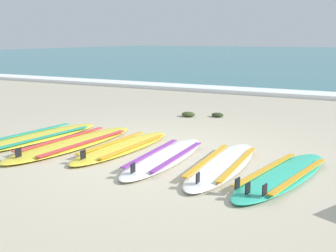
{
  "coord_description": "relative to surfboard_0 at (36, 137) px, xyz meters",
  "views": [
    {
      "loc": [
        2.5,
        -4.68,
        1.53
      ],
      "look_at": [
        -0.22,
        0.67,
        0.25
      ],
      "focal_mm": 44.08,
      "sensor_mm": 36.0,
      "label": 1
    }
  ],
  "objects": [
    {
      "name": "ground_plane",
      "position": [
        2.11,
        0.11,
        -0.04
      ],
      "size": [
        80.0,
        80.0,
        0.0
      ],
      "primitive_type": "plane",
      "color": "#B7AD93"
    },
    {
      "name": "surfboard_5",
      "position": [
        3.77,
        -0.09,
        0.0
      ],
      "size": [
        0.95,
        2.19,
        0.18
      ],
      "color": "#2DB793",
      "rests_on": "ground"
    },
    {
      "name": "wave_foam_strip",
      "position": [
        2.11,
        6.88,
        0.02
      ],
      "size": [
        80.0,
        0.97,
        0.11
      ],
      "primitive_type": "cube",
      "color": "white",
      "rests_on": "ground"
    },
    {
      "name": "seaweed_clump_by_the_boards",
      "position": [
        1.32,
        2.8,
        0.01
      ],
      "size": [
        0.28,
        0.22,
        0.1
      ],
      "primitive_type": "ellipsoid",
      "color": "#384723",
      "rests_on": "ground"
    },
    {
      "name": "surfboard_1",
      "position": [
        0.75,
        -0.01,
        -0.0
      ],
      "size": [
        0.81,
        2.53,
        0.18
      ],
      "color": "yellow",
      "rests_on": "ground"
    },
    {
      "name": "surfboard_2",
      "position": [
        1.51,
        0.14,
        0.0
      ],
      "size": [
        0.66,
        2.14,
        0.18
      ],
      "color": "yellow",
      "rests_on": "ground"
    },
    {
      "name": "surfboard_0",
      "position": [
        0.0,
        0.0,
        0.0
      ],
      "size": [
        0.9,
        2.52,
        0.18
      ],
      "color": "yellow",
      "rests_on": "ground"
    },
    {
      "name": "surfboard_3",
      "position": [
        2.26,
        -0.05,
        0.0
      ],
      "size": [
        0.58,
        2.09,
        0.18
      ],
      "color": "white",
      "rests_on": "ground"
    },
    {
      "name": "seaweed_clump_near_shoreline",
      "position": [
        1.85,
        3.03,
        0.01
      ],
      "size": [
        0.24,
        0.19,
        0.09
      ],
      "primitive_type": "ellipsoid",
      "color": "#2D381E",
      "rests_on": "ground"
    },
    {
      "name": "surfboard_4",
      "position": [
        3.03,
        -0.01,
        0.0
      ],
      "size": [
        0.6,
        2.14,
        0.18
      ],
      "color": "white",
      "rests_on": "ground"
    }
  ]
}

